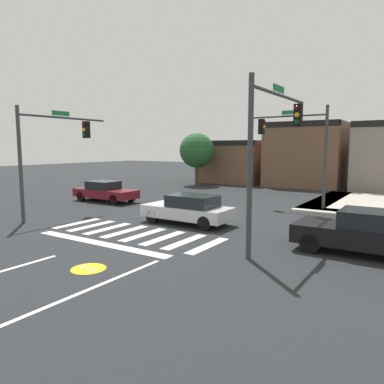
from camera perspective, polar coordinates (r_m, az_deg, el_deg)
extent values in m
plane|color=#232628|center=(19.61, -0.19, -3.88)|extent=(120.00, 120.00, 0.00)
cube|color=silver|center=(18.78, -17.56, -4.68)|extent=(0.43, 2.69, 0.01)
cube|color=silver|center=(17.98, -15.40, -5.12)|extent=(0.43, 2.69, 0.01)
cube|color=silver|center=(17.21, -13.03, -5.59)|extent=(0.43, 2.69, 0.01)
cube|color=silver|center=(16.47, -10.44, -6.09)|extent=(0.43, 2.69, 0.01)
cube|color=silver|center=(15.77, -7.61, -6.62)|extent=(0.43, 2.69, 0.01)
cube|color=silver|center=(15.12, -4.52, -7.18)|extent=(0.43, 2.69, 0.01)
cube|color=silver|center=(14.51, -1.16, -7.77)|extent=(0.43, 2.69, 0.01)
cube|color=silver|center=(13.96, 2.50, -8.37)|extent=(0.43, 2.69, 0.01)
cube|color=white|center=(14.75, -14.32, -7.75)|extent=(6.80, 0.50, 0.01)
cube|color=white|center=(13.00, -24.25, -10.17)|extent=(0.16, 2.00, 0.01)
cylinder|color=yellow|center=(11.86, -15.90, -11.46)|extent=(1.08, 1.08, 0.01)
cylinder|color=white|center=(12.03, -16.67, -11.19)|extent=(0.17, 0.17, 0.00)
cylinder|color=white|center=(11.68, -15.10, -11.70)|extent=(0.17, 0.17, 0.00)
cube|color=white|center=(11.86, -15.90, -11.44)|extent=(0.48, 0.04, 0.00)
cube|color=#B2AA9E|center=(26.97, 20.45, -1.16)|extent=(1.60, 10.00, 0.15)
cube|color=brown|center=(39.43, 7.02, 4.77)|extent=(6.46, 6.58, 4.38)
cube|color=black|center=(36.65, 4.92, 7.66)|extent=(6.46, 0.50, 0.50)
cube|color=brown|center=(36.57, 17.62, 5.59)|extent=(6.82, 6.26, 6.00)
cube|color=black|center=(33.81, 16.44, 10.21)|extent=(6.82, 0.50, 0.50)
cylinder|color=#383A3D|center=(11.99, 9.04, 3.64)|extent=(0.18, 0.18, 6.04)
cylinder|color=#383A3D|center=(14.65, 13.77, 14.45)|extent=(0.12, 5.48, 0.12)
cube|color=black|center=(16.66, 16.28, 11.46)|extent=(0.32, 0.32, 0.95)
sphere|color=#470A0A|center=(16.52, 16.14, 12.53)|extent=(0.22, 0.22, 0.22)
sphere|color=orange|center=(16.50, 16.10, 11.51)|extent=(0.22, 0.22, 0.22)
sphere|color=#0C3814|center=(16.47, 16.07, 10.49)|extent=(0.22, 0.22, 0.22)
cube|color=#197233|center=(14.42, 13.43, 15.46)|extent=(0.03, 1.10, 0.24)
cylinder|color=#383A3D|center=(22.51, 20.14, 4.93)|extent=(0.18, 0.18, 6.11)
cylinder|color=#383A3D|center=(23.22, 14.60, 11.42)|extent=(4.73, 0.12, 0.12)
cube|color=black|center=(23.75, 10.82, 10.02)|extent=(0.32, 0.32, 0.95)
sphere|color=#470A0A|center=(23.70, 11.22, 10.73)|extent=(0.22, 0.22, 0.22)
sphere|color=orange|center=(23.69, 11.21, 10.02)|extent=(0.22, 0.22, 0.22)
sphere|color=#0C3814|center=(23.67, 11.19, 9.31)|extent=(0.22, 0.22, 0.22)
cube|color=#197233|center=(23.17, 15.19, 11.96)|extent=(1.10, 0.03, 0.24)
cylinder|color=#383A3D|center=(19.56, -25.29, 3.84)|extent=(0.18, 0.18, 5.70)
cylinder|color=#383A3D|center=(21.17, -19.23, 10.90)|extent=(0.12, 5.46, 0.12)
cube|color=black|center=(22.03, -16.22, 9.35)|extent=(0.32, 0.32, 0.95)
sphere|color=#470A0A|center=(21.93, -16.59, 10.12)|extent=(0.22, 0.22, 0.22)
sphere|color=orange|center=(21.92, -16.56, 9.35)|extent=(0.22, 0.22, 0.22)
sphere|color=#0C3814|center=(21.91, -16.54, 8.58)|extent=(0.22, 0.22, 0.22)
cube|color=#197233|center=(21.02, -19.86, 11.51)|extent=(0.03, 1.10, 0.24)
cube|color=black|center=(14.05, 25.04, -6.26)|extent=(4.52, 1.93, 0.65)
cube|color=black|center=(13.88, 27.05, -3.90)|extent=(2.34, 1.70, 0.60)
cylinder|color=black|center=(13.59, 17.98, -7.64)|extent=(0.70, 0.22, 0.70)
cylinder|color=black|center=(15.21, 19.69, -6.15)|extent=(0.70, 0.22, 0.70)
cube|color=maroon|center=(25.61, -13.36, -0.18)|extent=(4.68, 1.78, 0.55)
cube|color=black|center=(25.70, -13.73, 1.07)|extent=(1.99, 1.57, 0.55)
cylinder|color=black|center=(25.08, -9.55, -0.79)|extent=(0.68, 0.22, 0.68)
cylinder|color=black|center=(23.97, -12.07, -1.21)|extent=(0.68, 0.22, 0.68)
cylinder|color=black|center=(27.32, -14.47, -0.28)|extent=(0.68, 0.22, 0.68)
cylinder|color=black|center=(26.30, -16.97, -0.64)|extent=(0.68, 0.22, 0.68)
cube|color=#B7BABF|center=(17.74, -0.81, -3.12)|extent=(4.42, 1.85, 0.57)
cube|color=black|center=(17.46, 0.12, -1.39)|extent=(2.23, 1.63, 0.57)
cylinder|color=black|center=(18.02, -6.23, -3.81)|extent=(0.66, 0.22, 0.66)
cylinder|color=black|center=(19.29, -3.17, -3.07)|extent=(0.66, 0.22, 0.66)
cylinder|color=black|center=(16.32, 1.99, -4.92)|extent=(0.66, 0.22, 0.66)
cylinder|color=black|center=(17.70, 4.72, -3.99)|extent=(0.66, 0.22, 0.66)
cylinder|color=#4C3823|center=(35.70, 0.74, 3.32)|extent=(0.36, 0.36, 2.80)
sphere|color=#235628|center=(35.63, 0.75, 6.53)|extent=(3.36, 3.36, 3.36)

